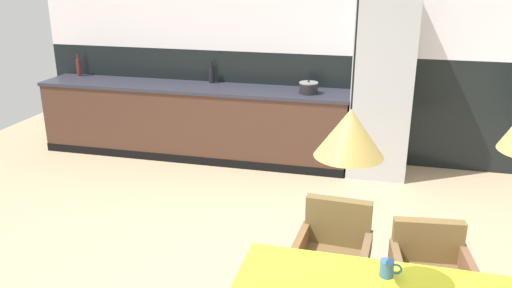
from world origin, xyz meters
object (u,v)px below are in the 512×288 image
(armchair_corner_seat, at_px, (334,244))
(pendant_lamp_over_table_near, at_px, (350,133))
(armchair_by_stool, at_px, (430,264))
(cooking_pot, at_px, (309,88))
(refrigerator_column, at_px, (382,89))
(mug_short_terracotta, at_px, (387,269))
(bottle_vinegar_dark, at_px, (212,75))
(bottle_spice_small, at_px, (79,67))

(armchair_corner_seat, height_order, pendant_lamp_over_table_near, pendant_lamp_over_table_near)
(armchair_by_stool, bearing_deg, cooking_pot, -72.89)
(refrigerator_column, height_order, armchair_by_stool, refrigerator_column)
(refrigerator_column, distance_m, armchair_corner_seat, 2.73)
(armchair_corner_seat, height_order, armchair_by_stool, armchair_corner_seat)
(pendant_lamp_over_table_near, bearing_deg, mug_short_terracotta, 49.58)
(armchair_corner_seat, xyz_separation_m, mug_short_terracotta, (0.34, -0.65, 0.27))
(armchair_by_stool, bearing_deg, bottle_vinegar_dark, -57.25)
(mug_short_terracotta, distance_m, cooking_pot, 3.41)
(armchair_corner_seat, distance_m, armchair_by_stool, 0.63)
(bottle_spice_small, bearing_deg, mug_short_terracotta, -41.05)
(cooking_pot, bearing_deg, armchair_corner_seat, -77.32)
(armchair_by_stool, distance_m, cooking_pot, 3.01)
(mug_short_terracotta, xyz_separation_m, bottle_spice_small, (-4.05, 3.52, 0.25))
(cooking_pot, xyz_separation_m, bottle_spice_small, (-3.12, 0.24, 0.05))
(refrigerator_column, xyz_separation_m, pendant_lamp_over_table_near, (-0.12, -3.59, 0.62))
(cooking_pot, bearing_deg, armchair_by_stool, -65.98)
(bottle_vinegar_dark, bearing_deg, mug_short_terracotta, -58.28)
(mug_short_terracotta, xyz_separation_m, pendant_lamp_over_table_near, (-0.23, -0.27, 0.84))
(armchair_corner_seat, relative_size, pendant_lamp_over_table_near, 0.74)
(mug_short_terracotta, height_order, cooking_pot, cooking_pot)
(refrigerator_column, height_order, mug_short_terracotta, refrigerator_column)
(bottle_spice_small, height_order, bottle_vinegar_dark, bottle_spice_small)
(bottle_spice_small, bearing_deg, refrigerator_column, -2.93)
(cooking_pot, bearing_deg, refrigerator_column, 2.99)
(bottle_vinegar_dark, bearing_deg, armchair_by_stool, -50.34)
(refrigerator_column, relative_size, mug_short_terracotta, 16.52)
(bottle_spice_small, relative_size, pendant_lamp_over_table_near, 0.27)
(refrigerator_column, xyz_separation_m, bottle_spice_small, (-3.94, 0.20, 0.03))
(bottle_vinegar_dark, relative_size, pendant_lamp_over_table_near, 0.26)
(armchair_by_stool, bearing_deg, bottle_spice_small, -41.28)
(cooking_pot, height_order, bottle_vinegar_dark, bottle_vinegar_dark)
(mug_short_terracotta, relative_size, pendant_lamp_over_table_near, 0.11)
(cooking_pot, bearing_deg, pendant_lamp_over_table_near, -78.86)
(armchair_corner_seat, distance_m, bottle_vinegar_dark, 3.48)
(armchair_corner_seat, bearing_deg, cooking_pot, -73.83)
(bottle_spice_small, xyz_separation_m, pendant_lamp_over_table_near, (3.82, -3.79, 0.58))
(armchair_corner_seat, distance_m, mug_short_terracotta, 0.78)
(armchair_by_stool, distance_m, mug_short_terracotta, 0.69)
(armchair_corner_seat, bearing_deg, refrigerator_column, -91.41)
(refrigerator_column, xyz_separation_m, cooking_pot, (-0.82, -0.04, -0.02))
(armchair_corner_seat, distance_m, bottle_spice_small, 4.72)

